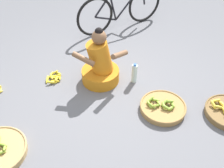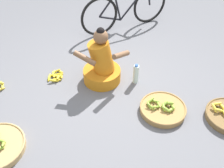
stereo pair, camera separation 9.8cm
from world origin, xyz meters
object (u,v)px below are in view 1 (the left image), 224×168
object	(u,v)px
vendor_woman_front	(100,65)
water_bottle	(134,73)
banana_basket_back_center	(163,107)
bicycle_leaning	(121,10)
loose_bananas_near_vendor	(54,78)

from	to	relation	value
vendor_woman_front	water_bottle	bearing A→B (deg)	-11.37
banana_basket_back_center	water_bottle	world-z (taller)	water_bottle
bicycle_leaning	vendor_woman_front	bearing A→B (deg)	-110.32
loose_bananas_near_vendor	water_bottle	size ratio (longest dim) A/B	0.92
bicycle_leaning	loose_bananas_near_vendor	xyz separation A→B (m)	(-1.18, -1.31, -0.33)
banana_basket_back_center	loose_bananas_near_vendor	world-z (taller)	banana_basket_back_center
banana_basket_back_center	vendor_woman_front	bearing A→B (deg)	135.77
vendor_woman_front	water_bottle	world-z (taller)	vendor_woman_front
vendor_woman_front	bicycle_leaning	world-z (taller)	vendor_woman_front
banana_basket_back_center	loose_bananas_near_vendor	size ratio (longest dim) A/B	2.06
bicycle_leaning	banana_basket_back_center	xyz separation A→B (m)	(0.17, -2.11, -0.31)
vendor_woman_front	banana_basket_back_center	distance (m)	1.00
vendor_woman_front	bicycle_leaning	distance (m)	1.53
water_bottle	vendor_woman_front	bearing A→B (deg)	168.63
water_bottle	loose_bananas_near_vendor	bearing A→B (deg)	168.98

